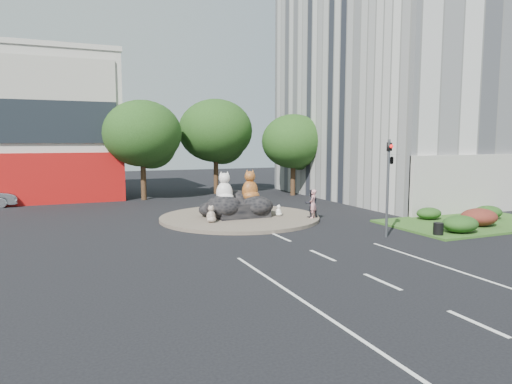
# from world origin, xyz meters

# --- Properties ---
(ground) EXTENTS (120.00, 120.00, 0.00)m
(ground) POSITION_xyz_m (0.00, 0.00, 0.00)
(ground) COLOR black
(ground) RESTS_ON ground
(roundabout_island) EXTENTS (10.00, 10.00, 0.20)m
(roundabout_island) POSITION_xyz_m (0.00, 10.00, 0.10)
(roundabout_island) COLOR brown
(roundabout_island) RESTS_ON ground
(rock_plinth) EXTENTS (3.20, 2.60, 0.90)m
(rock_plinth) POSITION_xyz_m (0.00, 10.00, 0.65)
(rock_plinth) COLOR black
(rock_plinth) RESTS_ON roundabout_island
(grass_verge) EXTENTS (10.00, 6.00, 0.12)m
(grass_verge) POSITION_xyz_m (12.00, 3.00, 0.06)
(grass_verge) COLOR #29521B
(grass_verge) RESTS_ON ground
(tree_left) EXTENTS (6.46, 6.46, 8.27)m
(tree_left) POSITION_xyz_m (-3.93, 22.06, 5.25)
(tree_left) COLOR #382314
(tree_left) RESTS_ON ground
(tree_mid) EXTENTS (6.84, 6.84, 8.76)m
(tree_mid) POSITION_xyz_m (3.07, 24.06, 5.56)
(tree_mid) COLOR #382314
(tree_mid) RESTS_ON ground
(tree_right) EXTENTS (5.70, 5.70, 7.30)m
(tree_right) POSITION_xyz_m (9.07, 20.06, 4.63)
(tree_right) COLOR #382314
(tree_right) RESTS_ON ground
(hedge_near_green) EXTENTS (2.00, 1.60, 0.90)m
(hedge_near_green) POSITION_xyz_m (9.00, 1.00, 0.57)
(hedge_near_green) COLOR #1A3811
(hedge_near_green) RESTS_ON grass_verge
(hedge_red) EXTENTS (2.20, 1.76, 0.99)m
(hedge_red) POSITION_xyz_m (11.50, 2.00, 0.61)
(hedge_red) COLOR #501517
(hedge_red) RESTS_ON grass_verge
(hedge_mid_green) EXTENTS (1.80, 1.44, 0.81)m
(hedge_mid_green) POSITION_xyz_m (14.00, 3.50, 0.53)
(hedge_mid_green) COLOR #1A3811
(hedge_mid_green) RESTS_ON grass_verge
(hedge_back_green) EXTENTS (1.60, 1.28, 0.72)m
(hedge_back_green) POSITION_xyz_m (10.50, 4.80, 0.48)
(hedge_back_green) COLOR #1A3811
(hedge_back_green) RESTS_ON grass_verge
(traffic_light) EXTENTS (0.44, 1.24, 5.00)m
(traffic_light) POSITION_xyz_m (5.10, 2.00, 3.62)
(traffic_light) COLOR #595B60
(traffic_light) RESTS_ON ground
(street_lamp) EXTENTS (2.34, 0.22, 8.06)m
(street_lamp) POSITION_xyz_m (12.82, 8.00, 4.55)
(street_lamp) COLOR #595B60
(street_lamp) RESTS_ON ground
(cat_white) EXTENTS (1.35, 1.22, 1.97)m
(cat_white) POSITION_xyz_m (-1.07, 9.79, 2.09)
(cat_white) COLOR silver
(cat_white) RESTS_ON rock_plinth
(cat_tabby) EXTENTS (1.31, 1.17, 2.02)m
(cat_tabby) POSITION_xyz_m (0.73, 10.04, 2.11)
(cat_tabby) COLOR #C07A28
(cat_tabby) RESTS_ON rock_plinth
(kitten_calico) EXTENTS (0.65, 0.57, 1.03)m
(kitten_calico) POSITION_xyz_m (-2.32, 8.57, 0.71)
(kitten_calico) COLOR silver
(kitten_calico) RESTS_ON roundabout_island
(kitten_white) EXTENTS (0.58, 0.57, 0.74)m
(kitten_white) POSITION_xyz_m (2.28, 9.07, 0.57)
(kitten_white) COLOR white
(kitten_white) RESTS_ON roundabout_island
(pedestrian_pink) EXTENTS (0.75, 0.75, 1.76)m
(pedestrian_pink) POSITION_xyz_m (3.90, 7.58, 1.08)
(pedestrian_pink) COLOR #D78B90
(pedestrian_pink) RESTS_ON roundabout_island
(pedestrian_dark) EXTENTS (0.95, 0.80, 1.73)m
(pedestrian_dark) POSITION_xyz_m (3.92, 7.82, 1.07)
(pedestrian_dark) COLOR black
(pedestrian_dark) RESTS_ON roundabout_island
(litter_bin) EXTENTS (0.53, 0.53, 0.62)m
(litter_bin) POSITION_xyz_m (7.50, 1.00, 0.43)
(litter_bin) COLOR black
(litter_bin) RESTS_ON grass_verge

